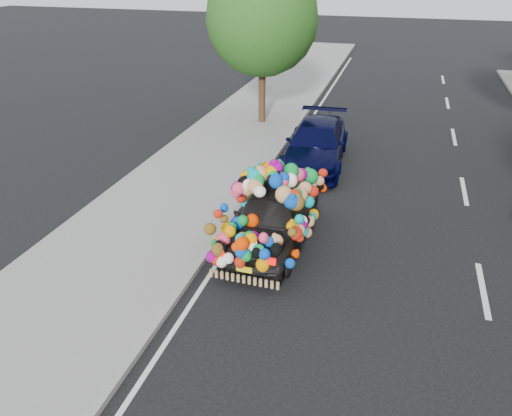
{
  "coord_description": "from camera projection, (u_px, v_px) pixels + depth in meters",
  "views": [
    {
      "loc": [
        1.45,
        -9.36,
        6.18
      ],
      "look_at": [
        -1.29,
        0.03,
        1.18
      ],
      "focal_mm": 35.0,
      "sensor_mm": 36.0,
      "label": 1
    }
  ],
  "objects": [
    {
      "name": "tree_near_sidewalk",
      "position": [
        262.0,
        19.0,
        18.41
      ],
      "size": [
        4.2,
        4.2,
        6.13
      ],
      "color": "#332114",
      "rests_on": "ground"
    },
    {
      "name": "kerb",
      "position": [
        212.0,
        245.0,
        11.73
      ],
      "size": [
        0.15,
        60.0,
        0.13
      ],
      "primitive_type": "cube",
      "color": "gray",
      "rests_on": "ground"
    },
    {
      "name": "lane_markings",
      "position": [
        483.0,
        289.0,
        10.28
      ],
      "size": [
        6.0,
        50.0,
        0.01
      ],
      "primitive_type": null,
      "color": "silver",
      "rests_on": "ground"
    },
    {
      "name": "sidewalk",
      "position": [
        138.0,
        234.0,
        12.22
      ],
      "size": [
        4.0,
        60.0,
        0.12
      ],
      "primitive_type": "cube",
      "color": "gray",
      "rests_on": "ground"
    },
    {
      "name": "navy_sedan",
      "position": [
        316.0,
        144.0,
        16.19
      ],
      "size": [
        2.1,
        4.68,
        1.33
      ],
      "primitive_type": "imported",
      "rotation": [
        0.0,
        0.0,
        0.05
      ],
      "color": "black",
      "rests_on": "ground"
    },
    {
      "name": "plush_art_car",
      "position": [
        273.0,
        203.0,
        11.56
      ],
      "size": [
        2.11,
        4.25,
        2.01
      ],
      "rotation": [
        0.0,
        0.0,
        -0.04
      ],
      "color": "black",
      "rests_on": "ground"
    },
    {
      "name": "ground",
      "position": [
        311.0,
        263.0,
        11.18
      ],
      "size": [
        100.0,
        100.0,
        0.0
      ],
      "primitive_type": "plane",
      "color": "black",
      "rests_on": "ground"
    }
  ]
}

